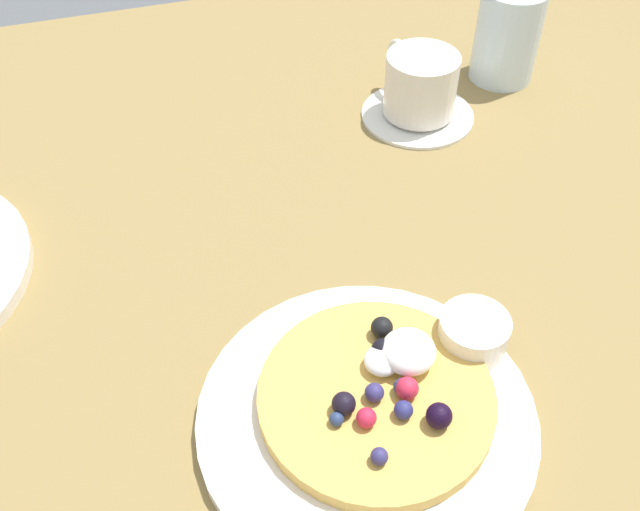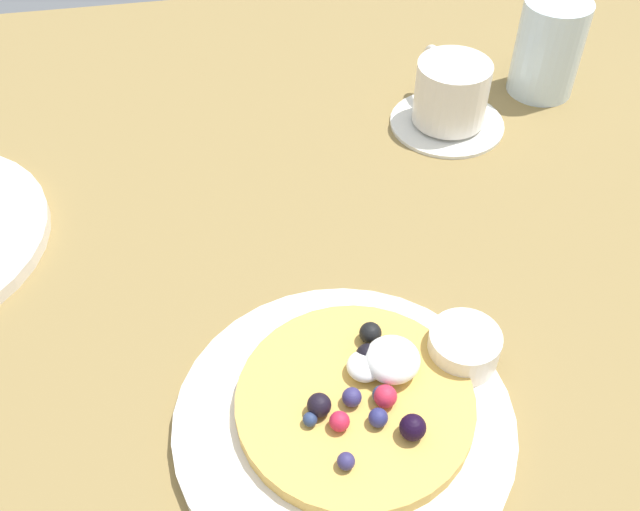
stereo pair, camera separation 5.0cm
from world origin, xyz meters
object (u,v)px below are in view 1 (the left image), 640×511
object	(u,v)px
pancake_plate	(366,417)
water_glass	(508,35)
syrup_ramekin	(473,332)
coffee_saucer	(417,114)
coffee_cup	(420,83)

from	to	relation	value
pancake_plate	water_glass	distance (cm)	49.17
syrup_ramekin	water_glass	size ratio (longest dim) A/B	0.51
pancake_plate	coffee_saucer	size ratio (longest dim) A/B	2.00
pancake_plate	coffee_cup	size ratio (longest dim) A/B	2.24
syrup_ramekin	coffee_saucer	xyz separation A→B (cm)	(8.46, 30.48, -2.28)
pancake_plate	syrup_ramekin	distance (cm)	10.40
syrup_ramekin	coffee_cup	bearing A→B (deg)	74.62
pancake_plate	water_glass	xyz separation A→B (cm)	(30.28, 38.47, 4.62)
syrup_ramekin	coffee_cup	xyz separation A→B (cm)	(8.43, 30.66, 1.46)
coffee_cup	water_glass	distance (cm)	13.05
pancake_plate	coffee_cup	xyz separation A→B (cm)	(18.06, 34.01, 3.51)
coffee_cup	water_glass	world-z (taller)	water_glass
coffee_saucer	water_glass	size ratio (longest dim) A/B	1.15
pancake_plate	coffee_saucer	distance (cm)	38.36
coffee_cup	water_glass	size ratio (longest dim) A/B	1.03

